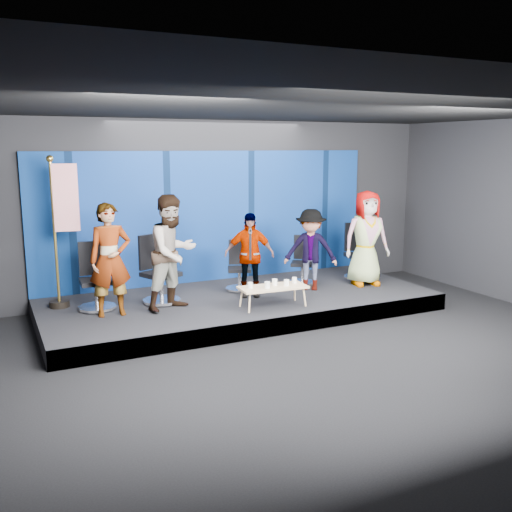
% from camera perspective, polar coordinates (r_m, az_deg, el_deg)
% --- Properties ---
extents(ground, '(10.00, 10.00, 0.00)m').
position_cam_1_polar(ground, '(8.40, 5.48, -9.94)').
color(ground, black).
rests_on(ground, ground).
extents(room_walls, '(10.02, 8.02, 3.51)m').
position_cam_1_polar(room_walls, '(7.87, 5.80, 6.82)').
color(room_walls, black).
rests_on(room_walls, ground).
extents(riser, '(7.00, 3.00, 0.30)m').
position_cam_1_polar(riser, '(10.46, -1.59, -4.82)').
color(riser, black).
rests_on(riser, ground).
extents(backdrop, '(7.00, 0.08, 2.60)m').
position_cam_1_polar(backdrop, '(11.50, -4.58, 3.95)').
color(backdrop, navy).
rests_on(backdrop, riser).
extents(chair_a, '(0.66, 0.66, 1.12)m').
position_cam_1_polar(chair_a, '(9.90, -15.72, -3.03)').
color(chair_a, silver).
rests_on(chair_a, riser).
extents(panelist_a, '(0.68, 0.46, 1.82)m').
position_cam_1_polar(panelist_a, '(9.35, -14.38, -0.37)').
color(panelist_a, black).
rests_on(panelist_a, riser).
extents(chair_b, '(0.87, 0.87, 1.18)m').
position_cam_1_polar(chair_b, '(10.06, -9.68, -2.43)').
color(chair_b, silver).
rests_on(chair_b, riser).
extents(panelist_b, '(1.14, 1.03, 1.92)m').
position_cam_1_polar(panelist_b, '(9.51, -8.32, 0.34)').
color(panelist_b, black).
rests_on(panelist_b, riser).
extents(chair_c, '(0.69, 0.69, 0.94)m').
position_cam_1_polar(chair_c, '(10.82, -1.70, -1.78)').
color(chair_c, silver).
rests_on(chair_c, riser).
extents(panelist_c, '(0.97, 0.68, 1.52)m').
position_cam_1_polar(panelist_c, '(10.28, -0.69, 0.13)').
color(panelist_c, black).
rests_on(panelist_c, riser).
extents(chair_d, '(0.75, 0.75, 0.95)m').
position_cam_1_polar(chair_d, '(11.34, 4.68, -1.20)').
color(chair_d, silver).
rests_on(chair_d, riser).
extents(panelist_d, '(1.14, 1.04, 1.54)m').
position_cam_1_polar(panelist_d, '(10.79, 5.48, 0.63)').
color(panelist_d, black).
rests_on(panelist_d, riser).
extents(chair_e, '(0.76, 0.76, 1.14)m').
position_cam_1_polar(chair_e, '(11.90, 10.22, -0.46)').
color(chair_e, silver).
rests_on(chair_e, riser).
extents(panelist_e, '(1.01, 0.76, 1.85)m').
position_cam_1_polar(panelist_e, '(11.32, 10.97, 1.76)').
color(panelist_e, black).
rests_on(panelist_e, riser).
extents(coffee_table, '(1.18, 0.55, 0.35)m').
position_cam_1_polar(coffee_table, '(9.67, 1.70, -3.21)').
color(coffee_table, tan).
rests_on(coffee_table, riser).
extents(mug_a, '(0.09, 0.09, 0.10)m').
position_cam_1_polar(mug_a, '(9.52, -0.59, -2.95)').
color(mug_a, silver).
rests_on(mug_a, coffee_table).
extents(mug_b, '(0.09, 0.09, 0.11)m').
position_cam_1_polar(mug_b, '(9.52, 1.14, -2.92)').
color(mug_b, silver).
rests_on(mug_b, coffee_table).
extents(mug_c, '(0.09, 0.09, 0.11)m').
position_cam_1_polar(mug_c, '(9.74, 1.88, -2.62)').
color(mug_c, silver).
rests_on(mug_c, coffee_table).
extents(mug_d, '(0.09, 0.09, 0.11)m').
position_cam_1_polar(mug_d, '(9.69, 3.07, -2.69)').
color(mug_d, silver).
rests_on(mug_d, coffee_table).
extents(mug_e, '(0.08, 0.08, 0.10)m').
position_cam_1_polar(mug_e, '(9.91, 3.86, -2.42)').
color(mug_e, silver).
rests_on(mug_e, coffee_table).
extents(flag_stand, '(0.58, 0.34, 2.55)m').
position_cam_1_polar(flag_stand, '(10.00, -18.79, 2.66)').
color(flag_stand, black).
rests_on(flag_stand, riser).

